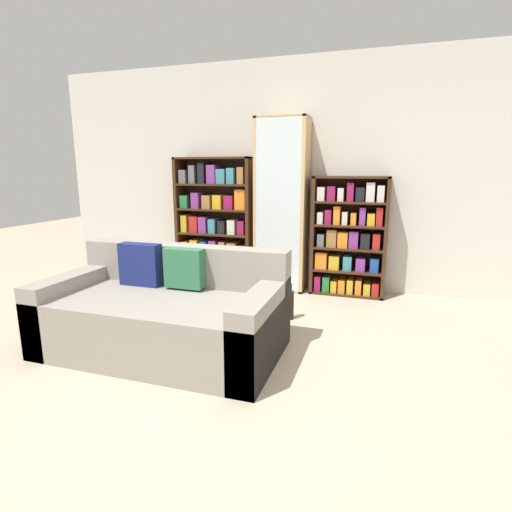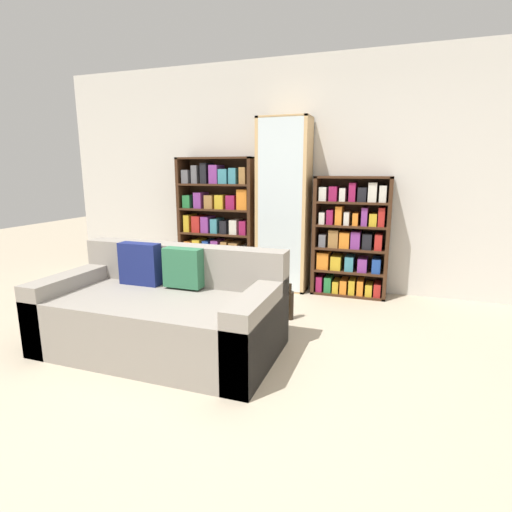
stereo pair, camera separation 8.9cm
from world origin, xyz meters
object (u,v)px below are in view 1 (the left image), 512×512
object	(u,v)px
bookshelf_left	(216,224)
wine_bottle	(290,304)
couch	(165,314)
display_cabinet	(282,206)
bookshelf_right	(349,238)

from	to	relation	value
bookshelf_left	wine_bottle	world-z (taller)	bookshelf_left
couch	bookshelf_left	world-z (taller)	bookshelf_left
display_cabinet	wine_bottle	xyz separation A→B (m)	(0.35, -1.00, -0.86)
couch	bookshelf_left	distance (m)	2.05
couch	bookshelf_right	size ratio (longest dim) A/B	1.37
couch	wine_bottle	world-z (taller)	couch
bookshelf_left	wine_bottle	bearing A→B (deg)	-39.96
bookshelf_right	wine_bottle	xyz separation A→B (m)	(-0.44, -1.01, -0.51)
bookshelf_left	bookshelf_right	bearing A→B (deg)	-0.01
couch	display_cabinet	world-z (taller)	display_cabinet
bookshelf_left	wine_bottle	xyz separation A→B (m)	(1.21, -1.01, -0.61)
display_cabinet	wine_bottle	size ratio (longest dim) A/B	5.59
bookshelf_left	bookshelf_right	world-z (taller)	bookshelf_left
bookshelf_right	wine_bottle	bearing A→B (deg)	-113.54
bookshelf_left	bookshelf_right	size ratio (longest dim) A/B	1.16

